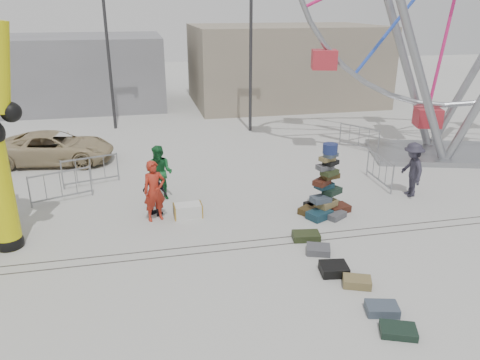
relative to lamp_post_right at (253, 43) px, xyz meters
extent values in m
plane|color=#9E9E99|center=(-3.09, -13.00, -4.48)|extent=(90.00, 90.00, 0.00)
cube|color=#47443F|center=(-3.09, -12.40, -4.48)|extent=(40.00, 0.04, 0.01)
cube|color=#47443F|center=(-3.09, -12.00, -4.48)|extent=(40.00, 0.04, 0.01)
cube|color=gray|center=(3.91, 7.00, -1.98)|extent=(12.00, 8.00, 5.00)
cube|color=gray|center=(-9.09, 9.00, -2.28)|extent=(10.00, 8.00, 4.40)
cylinder|color=#2D2D30|center=(-0.09, 0.00, -0.48)|extent=(0.16, 0.16, 8.00)
cylinder|color=#2D2D30|center=(-7.09, 2.00, -0.48)|extent=(0.16, 0.16, 8.00)
cube|color=#173645|center=(-0.50, -11.00, -4.36)|extent=(0.91, 0.80, 0.25)
cube|color=#451D12|center=(0.29, -10.67, -4.37)|extent=(0.81, 0.66, 0.23)
cube|color=#403014|center=(-0.68, -10.57, -4.38)|extent=(0.80, 0.75, 0.21)
cube|color=#2C371B|center=(0.10, -10.23, -4.37)|extent=(0.80, 0.67, 0.23)
cube|color=#505157|center=(0.01, -11.10, -4.39)|extent=(0.78, 0.71, 0.19)
cube|color=black|center=(-0.37, -10.23, -4.38)|extent=(0.72, 0.59, 0.21)
cube|color=olive|center=(-0.16, -10.71, -4.13)|extent=(0.80, 0.71, 0.21)
cube|color=#404D5C|center=(-0.39, -10.77, -3.93)|extent=(0.68, 0.54, 0.19)
cube|color=black|center=(0.04, -10.64, -3.75)|extent=(0.71, 0.64, 0.19)
cube|color=#173645|center=(-0.22, -10.58, -3.57)|extent=(0.66, 0.55, 0.17)
cube|color=#451D12|center=(-0.35, -10.69, -3.40)|extent=(0.66, 0.63, 0.17)
cube|color=#403014|center=(-0.05, -10.61, -3.23)|extent=(0.59, 0.48, 0.17)
cube|color=#2C371B|center=(-0.14, -10.75, -3.06)|extent=(0.64, 0.57, 0.15)
cube|color=#505157|center=(-0.28, -10.67, -2.91)|extent=(0.55, 0.43, 0.15)
cube|color=black|center=(-0.09, -10.68, -2.77)|extent=(0.57, 0.52, 0.13)
cube|color=olive|center=(-0.22, -10.68, -2.64)|extent=(0.53, 0.43, 0.13)
cube|color=#404D5C|center=(-0.12, -10.72, -2.52)|extent=(0.52, 0.48, 0.11)
cylinder|color=navy|center=(-0.16, -10.71, -2.31)|extent=(0.45, 0.45, 0.30)
sphere|color=black|center=(-9.55, -10.92, -4.33)|extent=(0.77, 0.77, 0.77)
cylinder|color=#CECA0B|center=(-9.55, -10.92, -2.86)|extent=(0.71, 0.71, 3.24)
sphere|color=black|center=(-8.95, -10.83, -0.74)|extent=(0.53, 0.53, 0.53)
cube|color=gray|center=(6.96, -6.00, -4.37)|extent=(6.36, 4.82, 0.23)
cylinder|color=gray|center=(4.95, -6.47, 0.03)|extent=(3.86, 1.42, 9.14)
cylinder|color=gray|center=(5.51, -4.53, 0.03)|extent=(3.86, 1.42, 9.14)
cube|color=#AE2530|center=(6.96, -6.00, -2.79)|extent=(1.26, 1.26, 0.79)
cube|color=silver|center=(-4.51, -10.00, -4.27)|extent=(0.91, 0.54, 0.41)
cube|color=#2C371B|center=(-1.39, -12.25, -4.38)|extent=(0.83, 0.60, 0.21)
cube|color=#505157|center=(-1.33, -13.05, -4.39)|extent=(0.77, 0.70, 0.19)
cube|color=black|center=(-1.32, -14.10, -4.36)|extent=(0.75, 0.68, 0.25)
cube|color=olive|center=(-1.00, -14.73, -4.37)|extent=(0.77, 0.65, 0.21)
cube|color=#404D5C|center=(-0.93, -15.81, -4.38)|extent=(0.79, 0.64, 0.20)
cube|color=black|center=(-0.95, -16.53, -4.40)|extent=(0.85, 0.72, 0.17)
imported|color=maroon|center=(-5.50, -10.00, -3.52)|extent=(0.80, 0.63, 1.92)
imported|color=#165B2A|center=(-5.25, -8.33, -3.54)|extent=(1.13, 1.04, 1.88)
imported|color=black|center=(-5.49, -9.67, -3.72)|extent=(0.93, 0.86, 1.53)
imported|color=#282632|center=(3.28, -9.89, -3.53)|extent=(0.84, 1.31, 1.91)
imported|color=tan|center=(-9.36, -3.49, -3.82)|extent=(5.05, 2.89, 1.33)
camera|label=1|loc=(-5.77, -23.47, 1.84)|focal=35.00mm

